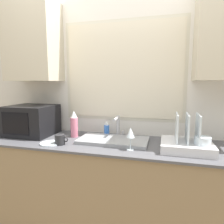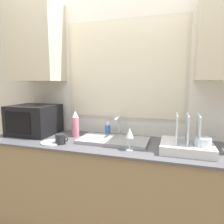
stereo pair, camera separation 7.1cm
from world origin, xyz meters
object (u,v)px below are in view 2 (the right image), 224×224
(microwave, at_px, (34,119))
(dish_rack, at_px, (188,144))
(faucet, at_px, (119,125))
(mug_near_sink, at_px, (61,139))
(wine_glass, at_px, (130,134))
(spray_bottle, at_px, (75,124))
(soap_bottle, at_px, (108,130))

(microwave, bearing_deg, dish_rack, -4.52)
(faucet, relative_size, mug_near_sink, 1.75)
(faucet, distance_m, wine_glass, 0.39)
(microwave, distance_m, spray_bottle, 0.46)
(dish_rack, height_order, wine_glass, dish_rack)
(faucet, bearing_deg, microwave, -172.28)
(dish_rack, relative_size, soap_bottle, 2.74)
(faucet, relative_size, dish_rack, 0.54)
(dish_rack, xyz_separation_m, soap_bottle, (-0.74, 0.26, 0.00))
(spray_bottle, height_order, mug_near_sink, spray_bottle)
(wine_glass, bearing_deg, soap_bottle, 130.10)
(soap_bottle, xyz_separation_m, wine_glass, (0.30, -0.36, 0.07))
(microwave, bearing_deg, soap_bottle, 10.18)
(soap_bottle, bearing_deg, microwave, -169.82)
(faucet, bearing_deg, mug_near_sink, -140.21)
(dish_rack, height_order, soap_bottle, dish_rack)
(microwave, xyz_separation_m, soap_bottle, (0.76, 0.14, -0.09))
(microwave, relative_size, wine_glass, 2.47)
(spray_bottle, bearing_deg, faucet, 12.77)
(mug_near_sink, xyz_separation_m, wine_glass, (0.61, 0.02, 0.09))
(microwave, bearing_deg, wine_glass, -11.69)
(microwave, height_order, dish_rack, microwave)
(faucet, bearing_deg, spray_bottle, -167.23)
(mug_near_sink, relative_size, wine_glass, 0.66)
(faucet, height_order, spray_bottle, spray_bottle)
(faucet, distance_m, soap_bottle, 0.14)
(dish_rack, distance_m, soap_bottle, 0.78)
(dish_rack, bearing_deg, mug_near_sink, -173.52)
(faucet, xyz_separation_m, microwave, (-0.88, -0.12, 0.02))
(dish_rack, relative_size, wine_glass, 2.15)
(spray_bottle, distance_m, soap_bottle, 0.33)
(soap_bottle, bearing_deg, faucet, -8.28)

